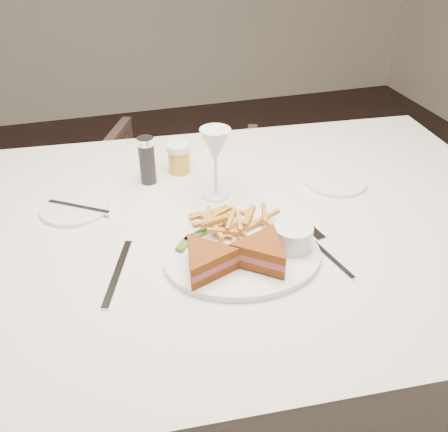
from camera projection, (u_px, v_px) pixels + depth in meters
ground at (116, 413)px, 1.57m from camera, size 5.00×5.00×0.00m
table at (219, 338)px, 1.33m from camera, size 1.56×1.10×0.75m
chair_far at (176, 201)px, 2.04m from camera, size 0.78×0.76×0.62m
table_setting at (228, 220)px, 1.07m from camera, size 0.80×0.65×0.18m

